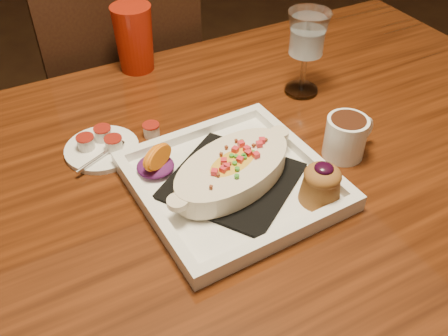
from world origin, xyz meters
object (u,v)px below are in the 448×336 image
plate (238,176)px  saucer (101,147)px  table (223,205)px  goblet (307,38)px  red_tumbler (134,39)px  chair_far (123,106)px  coffee_mug (347,135)px

plate → saucer: plate is taller
table → plate: 0.14m
goblet → red_tumbler: bearing=136.5°
saucer → red_tumbler: (0.17, 0.26, 0.06)m
table → saucer: 0.25m
chair_far → plate: bearing=89.6°
coffee_mug → red_tumbler: size_ratio=0.71×
chair_far → red_tumbler: chair_far is taller
coffee_mug → red_tumbler: red_tumbler is taller
plate → coffee_mug: (0.22, -0.01, 0.02)m
plate → saucer: bearing=127.7°
chair_far → goblet: 0.67m
goblet → red_tumbler: size_ratio=1.21×
plate → saucer: size_ratio=2.38×
saucer → chair_far: bearing=70.0°
table → red_tumbler: bearing=91.5°
chair_far → plate: (-0.00, -0.69, 0.27)m
plate → red_tumbler: size_ratio=2.18×
saucer → red_tumbler: 0.31m
chair_far → saucer: chair_far is taller
chair_far → coffee_mug: chair_far is taller
plate → red_tumbler: bearing=88.3°
goblet → coffee_mug: bearing=-104.2°
plate → goblet: 0.35m
table → goblet: bearing=27.8°
coffee_mug → goblet: (0.05, 0.21, 0.08)m
plate → chair_far: bearing=87.2°
table → chair_far: chair_far is taller
table → chair_far: 0.65m
table → chair_far: bearing=90.0°
coffee_mug → saucer: 0.45m
table → coffee_mug: size_ratio=14.35×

